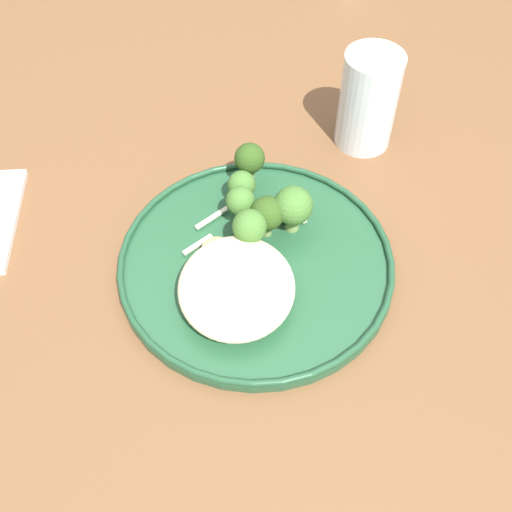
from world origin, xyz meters
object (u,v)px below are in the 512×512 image
seared_scallop_on_noodles (217,252)px  broccoli_floret_small_sprig (267,214)px  broccoli_floret_rear_charred (236,202)px  broccoli_floret_right_tilted (239,185)px  dinner_plate (256,263)px  seared_scallop_rear_pale (222,317)px  broccoli_floret_left_leaning (250,160)px  broccoli_floret_split_head (293,206)px  broccoli_floret_center_pile (250,227)px  seared_scallop_half_hidden (249,276)px  water_glass (367,106)px  seared_scallop_front_small (274,298)px

seared_scallop_on_noodles → broccoli_floret_small_sprig: (-0.04, 0.05, 0.02)m
broccoli_floret_rear_charred → broccoli_floret_right_tilted: broccoli_floret_rear_charred is taller
dinner_plate → seared_scallop_rear_pale: bearing=-22.4°
broccoli_floret_left_leaning → broccoli_floret_right_tilted: bearing=-21.2°
broccoli_floret_split_head → broccoli_floret_right_tilted: (-0.04, -0.06, -0.01)m
broccoli_floret_center_pile → seared_scallop_rear_pale: bearing=-14.7°
seared_scallop_on_noodles → broccoli_floret_left_leaning: size_ratio=0.53×
broccoli_floret_rear_charred → broccoli_floret_center_pile: bearing=22.3°
seared_scallop_rear_pale → seared_scallop_on_noodles: size_ratio=0.96×
seared_scallop_half_hidden → seared_scallop_on_noodles: bearing=-130.8°
broccoli_floret_small_sprig → broccoli_floret_rear_charred: same height
dinner_plate → water_glass: bearing=148.0°
seared_scallop_half_hidden → broccoli_floret_right_tilted: 0.11m
seared_scallop_on_noodles → broccoli_floret_split_head: bearing=120.1°
broccoli_floret_rear_charred → broccoli_floret_right_tilted: (-0.03, 0.00, -0.01)m
seared_scallop_front_small → seared_scallop_on_noodles: (-0.06, -0.06, 0.00)m
seared_scallop_half_hidden → broccoli_floret_left_leaning: broccoli_floret_left_leaning is taller
dinner_plate → broccoli_floret_right_tilted: size_ratio=6.80×
dinner_plate → broccoli_floret_center_pile: 0.04m
seared_scallop_front_small → broccoli_floret_rear_charred: 0.12m
broccoli_floret_split_head → broccoli_floret_right_tilted: bearing=-122.9°
seared_scallop_front_small → broccoli_floret_rear_charred: bearing=-158.8°
seared_scallop_rear_pale → broccoli_floret_small_sprig: size_ratio=0.57×
water_glass → broccoli_floret_left_leaning: bearing=-56.5°
seared_scallop_rear_pale → broccoli_floret_small_sprig: 0.12m
broccoli_floret_rear_charred → broccoli_floret_split_head: bearing=84.3°
seared_scallop_half_hidden → seared_scallop_rear_pale: bearing=-26.9°
broccoli_floret_rear_charred → broccoli_floret_split_head: (0.01, 0.06, 0.00)m
seared_scallop_rear_pale → broccoli_floret_left_leaning: broccoli_floret_left_leaning is taller
seared_scallop_half_hidden → seared_scallop_front_small: (0.03, 0.03, -0.00)m
seared_scallop_half_hidden → water_glass: water_glass is taller
broccoli_floret_small_sprig → broccoli_floret_left_leaning: (-0.07, -0.02, 0.01)m
seared_scallop_rear_pale → broccoli_floret_small_sprig: (-0.11, 0.04, 0.02)m
dinner_plate → broccoli_floret_rear_charred: (-0.05, -0.02, 0.03)m
dinner_plate → seared_scallop_on_noodles: 0.04m
seared_scallop_on_noodles → broccoli_floret_split_head: size_ratio=0.53×
seared_scallop_rear_pale → broccoli_floret_center_pile: bearing=165.3°
seared_scallop_half_hidden → seared_scallop_on_noodles: 0.05m
seared_scallop_rear_pale → dinner_plate: bearing=157.6°
seared_scallop_front_small → broccoli_floret_right_tilted: bearing=-164.1°
broccoli_floret_split_head → water_glass: water_glass is taller
dinner_plate → broccoli_floret_right_tilted: 0.09m
broccoli_floret_split_head → broccoli_floret_left_leaning: bearing=-143.7°
seared_scallop_half_hidden → broccoli_floret_center_pile: 0.05m
seared_scallop_half_hidden → water_glass: 0.27m
dinner_plate → seared_scallop_rear_pale: 0.08m
seared_scallop_half_hidden → broccoli_floret_split_head: broccoli_floret_split_head is taller
seared_scallop_on_noodles → water_glass: (-0.20, 0.17, 0.03)m
dinner_plate → seared_scallop_on_noodles: (-0.00, -0.04, 0.01)m
broccoli_floret_small_sprig → broccoli_floret_left_leaning: size_ratio=0.89×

